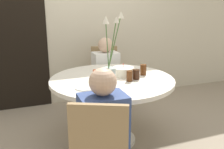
{
  "coord_description": "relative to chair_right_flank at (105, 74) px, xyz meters",
  "views": [
    {
      "loc": [
        -0.88,
        -2.34,
        1.47
      ],
      "look_at": [
        0.0,
        0.0,
        0.76
      ],
      "focal_mm": 40.0,
      "sensor_mm": 36.0,
      "label": 1
    }
  ],
  "objects": [
    {
      "name": "wall_back",
      "position": [
        -0.25,
        0.4,
        0.81
      ],
      "size": [
        8.0,
        0.05,
        2.6
      ],
      "color": "beige",
      "rests_on": "ground_plane"
    },
    {
      "name": "drink_glass_2",
      "position": [
        -0.44,
        -1.01,
        0.29
      ],
      "size": [
        0.06,
        0.06,
        0.12
      ],
      "color": "maroon",
      "rests_on": "dining_table"
    },
    {
      "name": "chair_right_flank",
      "position": [
        0.0,
        0.0,
        0.0
      ],
      "size": [
        0.49,
        0.49,
        0.88
      ],
      "rotation": [
        0.0,
        0.0,
        -0.25
      ],
      "color": "beige",
      "rests_on": "ground_plane"
    },
    {
      "name": "person_woman",
      "position": [
        -0.04,
        -0.16,
        -0.0
      ],
      "size": [
        0.34,
        0.24,
        1.04
      ],
      "color": "#383333",
      "rests_on": "ground_plane"
    },
    {
      "name": "drink_glass_3",
      "position": [
        0.12,
        -0.95,
        0.29
      ],
      "size": [
        0.07,
        0.07,
        0.12
      ],
      "color": "#51280F",
      "rests_on": "dining_table"
    },
    {
      "name": "person_boy",
      "position": [
        -0.6,
        -1.71,
        -0.0
      ],
      "size": [
        0.34,
        0.24,
        1.04
      ],
      "color": "#383333",
      "rests_on": "ground_plane"
    },
    {
      "name": "doorway_panel",
      "position": [
        -1.19,
        0.37,
        0.53
      ],
      "size": [
        0.9,
        0.01,
        2.05
      ],
      "color": "black",
      "rests_on": "ground_plane"
    },
    {
      "name": "dining_table",
      "position": [
        -0.25,
        -0.96,
        0.1
      ],
      "size": [
        1.29,
        1.29,
        0.72
      ],
      "color": "silver",
      "rests_on": "ground_plane"
    },
    {
      "name": "drink_glass_0",
      "position": [
        -0.03,
        -1.08,
        0.28
      ],
      "size": [
        0.07,
        0.07,
        0.1
      ],
      "color": "#33190C",
      "rests_on": "dining_table"
    },
    {
      "name": "flower_vase",
      "position": [
        -0.44,
        -1.39,
        0.41
      ],
      "size": [
        0.16,
        0.2,
        0.69
      ],
      "color": "#B2C6C1",
      "rests_on": "dining_table"
    },
    {
      "name": "side_plate",
      "position": [
        -0.59,
        -1.17,
        0.24
      ],
      "size": [
        0.19,
        0.19,
        0.01
      ],
      "color": "white",
      "rests_on": "dining_table"
    },
    {
      "name": "drink_glass_1",
      "position": [
        -0.12,
        -1.12,
        0.29
      ],
      "size": [
        0.06,
        0.06,
        0.11
      ],
      "color": "#51280F",
      "rests_on": "dining_table"
    },
    {
      "name": "ground_plane",
      "position": [
        -0.25,
        -0.96,
        -0.49
      ],
      "size": [
        16.0,
        16.0,
        0.0
      ],
      "primitive_type": "plane",
      "color": "gray"
    },
    {
      "name": "birthday_cake",
      "position": [
        -0.1,
        -0.91,
        0.28
      ],
      "size": [
        0.23,
        0.23,
        0.14
      ],
      "color": "white",
      "rests_on": "dining_table"
    }
  ]
}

